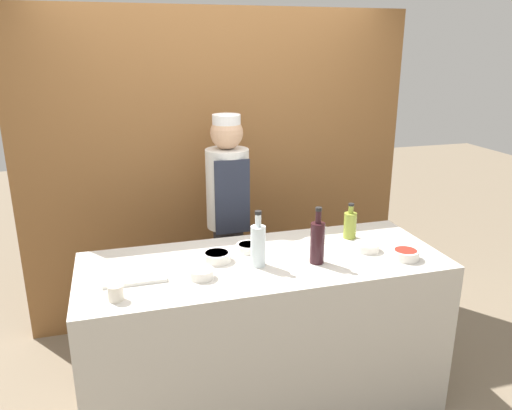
{
  "coord_description": "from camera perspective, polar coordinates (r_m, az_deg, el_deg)",
  "views": [
    {
      "loc": [
        -0.77,
        -2.51,
        2.13
      ],
      "look_at": [
        0.0,
        0.16,
        1.24
      ],
      "focal_mm": 35.0,
      "sensor_mm": 36.0,
      "label": 1
    }
  ],
  "objects": [
    {
      "name": "sauce_bowl_red",
      "position": [
        3.0,
        16.7,
        -5.37
      ],
      "size": [
        0.16,
        0.16,
        0.05
      ],
      "color": "white",
      "rests_on": "counter"
    },
    {
      "name": "cutting_board",
      "position": [
        2.74,
        -13.75,
        -7.83
      ],
      "size": [
        0.33,
        0.21,
        0.02
      ],
      "color": "white",
      "rests_on": "counter"
    },
    {
      "name": "counter",
      "position": [
        3.1,
        0.86,
        -14.41
      ],
      "size": [
        2.08,
        0.81,
        0.96
      ],
      "color": "beige",
      "rests_on": "ground_plane"
    },
    {
      "name": "bottle_clear",
      "position": [
        2.75,
        0.24,
        -4.54
      ],
      "size": [
        0.08,
        0.08,
        0.32
      ],
      "color": "silver",
      "rests_on": "counter"
    },
    {
      "name": "bottle_oil",
      "position": [
        3.21,
        10.7,
        -2.21
      ],
      "size": [
        0.08,
        0.08,
        0.23
      ],
      "color": "olive",
      "rests_on": "counter"
    },
    {
      "name": "ground_plane",
      "position": [
        3.38,
        0.82,
        -21.31
      ],
      "size": [
        14.0,
        14.0,
        0.0
      ],
      "primitive_type": "plane",
      "color": "#756651"
    },
    {
      "name": "chef_center",
      "position": [
        3.55,
        -3.19,
        -1.69
      ],
      "size": [
        0.3,
        0.3,
        1.69
      ],
      "color": "#28282D",
      "rests_on": "ground_plane"
    },
    {
      "name": "bottle_wine",
      "position": [
        2.81,
        7.03,
        -4.15
      ],
      "size": [
        0.08,
        0.08,
        0.33
      ],
      "color": "black",
      "rests_on": "counter"
    },
    {
      "name": "sauce_bowl_purple",
      "position": [
        2.86,
        -4.51,
        -5.85
      ],
      "size": [
        0.16,
        0.16,
        0.05
      ],
      "color": "white",
      "rests_on": "counter"
    },
    {
      "name": "cabinet_wall",
      "position": [
        3.92,
        -4.31,
        4.01
      ],
      "size": [
        2.97,
        0.18,
        2.4
      ],
      "color": "brown",
      "rests_on": "ground_plane"
    },
    {
      "name": "sauce_bowl_brown",
      "position": [
        2.98,
        -0.87,
        -4.83
      ],
      "size": [
        0.14,
        0.14,
        0.04
      ],
      "color": "white",
      "rests_on": "counter"
    },
    {
      "name": "sauce_bowl_green",
      "position": [
        3.06,
        12.53,
        -4.64
      ],
      "size": [
        0.15,
        0.15,
        0.05
      ],
      "color": "white",
      "rests_on": "counter"
    },
    {
      "name": "cup_cream",
      "position": [
        2.52,
        -15.75,
        -9.64
      ],
      "size": [
        0.08,
        0.08,
        0.08
      ],
      "color": "silver",
      "rests_on": "counter"
    },
    {
      "name": "sauce_bowl_white",
      "position": [
        2.66,
        -6.29,
        -7.73
      ],
      "size": [
        0.13,
        0.13,
        0.05
      ],
      "color": "white",
      "rests_on": "counter"
    }
  ]
}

